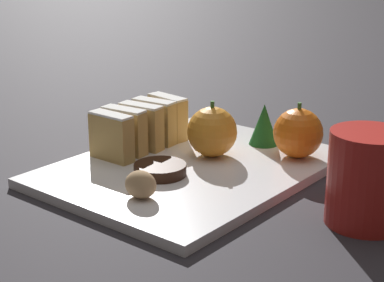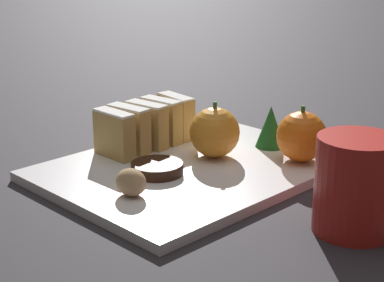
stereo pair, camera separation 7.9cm
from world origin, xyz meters
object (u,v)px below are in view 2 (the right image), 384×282
at_px(orange_near, 216,133).
at_px(chocolate_cookie, 157,168).
at_px(walnut, 131,182).
at_px(coffee_mug, 356,186).
at_px(orange_far, 302,136).

relative_size(orange_near, chocolate_cookie, 1.16).
distance_m(walnut, coffee_mug, 0.24).
bearing_deg(walnut, orange_far, 74.40).
bearing_deg(chocolate_cookie, orange_far, 59.99).
height_order(orange_near, chocolate_cookie, orange_near).
height_order(orange_far, chocolate_cookie, orange_far).
bearing_deg(chocolate_cookie, coffee_mug, 12.25).
xyz_separation_m(orange_far, chocolate_cookie, (-0.09, -0.16, -0.03)).
bearing_deg(orange_far, orange_near, -141.99).
distance_m(chocolate_cookie, coffee_mug, 0.24).
distance_m(orange_far, chocolate_cookie, 0.19).
bearing_deg(coffee_mug, walnut, -150.80).
xyz_separation_m(chocolate_cookie, coffee_mug, (0.24, 0.05, 0.03)).
relative_size(orange_near, walnut, 1.95).
relative_size(chocolate_cookie, coffee_mug, 0.55).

